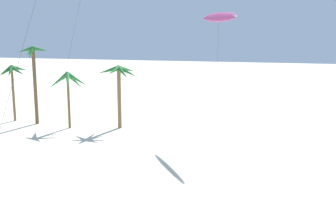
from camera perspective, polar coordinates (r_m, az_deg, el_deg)
palm_tree_0 at (r=55.90m, az=-20.81°, el=4.08°), size 3.82×3.95×7.23m
palm_tree_1 at (r=49.82m, az=-13.64°, el=3.08°), size 4.60×4.39×6.77m
palm_tree_2 at (r=53.08m, az=-18.13°, el=5.43°), size 3.51×3.47×9.68m
palm_tree_3 at (r=48.65m, az=-6.85°, el=3.95°), size 4.79×4.82×7.52m
flying_kite_3 at (r=43.94m, az=7.06°, el=12.02°), size 5.19×7.37×13.57m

